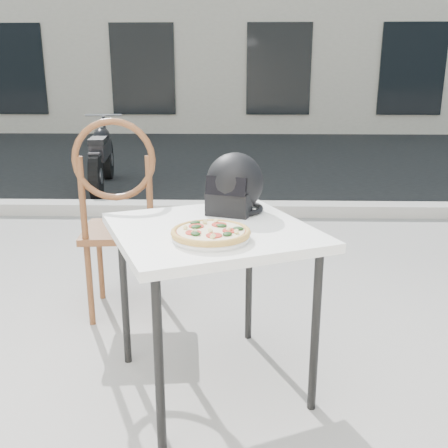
{
  "coord_description": "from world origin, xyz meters",
  "views": [
    {
      "loc": [
        0.69,
        -2.05,
        1.36
      ],
      "look_at": [
        0.63,
        -0.15,
        0.81
      ],
      "focal_mm": 40.0,
      "sensor_mm": 36.0,
      "label": 1
    }
  ],
  "objects_px": {
    "cafe_table_main": "(212,242)",
    "plate": "(211,237)",
    "helmet": "(234,186)",
    "pizza": "(211,232)",
    "cafe_chair_main": "(120,210)",
    "motorcycle": "(102,157)"
  },
  "relations": [
    {
      "from": "helmet",
      "to": "cafe_chair_main",
      "type": "relative_size",
      "value": 0.3
    },
    {
      "from": "helmet",
      "to": "pizza",
      "type": "bearing_deg",
      "value": -82.75
    },
    {
      "from": "plate",
      "to": "cafe_chair_main",
      "type": "xyz_separation_m",
      "value": [
        -0.56,
        0.85,
        -0.12
      ]
    },
    {
      "from": "motorcycle",
      "to": "pizza",
      "type": "bearing_deg",
      "value": -78.18
    },
    {
      "from": "plate",
      "to": "cafe_chair_main",
      "type": "relative_size",
      "value": 0.3
    },
    {
      "from": "cafe_table_main",
      "to": "helmet",
      "type": "relative_size",
      "value": 2.98
    },
    {
      "from": "cafe_table_main",
      "to": "motorcycle",
      "type": "distance_m",
      "value": 4.6
    },
    {
      "from": "plate",
      "to": "motorcycle",
      "type": "height_order",
      "value": "motorcycle"
    },
    {
      "from": "pizza",
      "to": "cafe_chair_main",
      "type": "height_order",
      "value": "cafe_chair_main"
    },
    {
      "from": "helmet",
      "to": "cafe_chair_main",
      "type": "distance_m",
      "value": 0.8
    },
    {
      "from": "plate",
      "to": "helmet",
      "type": "bearing_deg",
      "value": 78.74
    },
    {
      "from": "helmet",
      "to": "motorcycle",
      "type": "xyz_separation_m",
      "value": [
        -1.72,
        4.03,
        -0.48
      ]
    },
    {
      "from": "cafe_table_main",
      "to": "cafe_chair_main",
      "type": "height_order",
      "value": "cafe_chair_main"
    },
    {
      "from": "plate",
      "to": "pizza",
      "type": "distance_m",
      "value": 0.02
    },
    {
      "from": "cafe_chair_main",
      "to": "motorcycle",
      "type": "xyz_separation_m",
      "value": [
        -1.07,
        3.62,
        -0.25
      ]
    },
    {
      "from": "plate",
      "to": "motorcycle",
      "type": "distance_m",
      "value": 4.77
    },
    {
      "from": "cafe_table_main",
      "to": "pizza",
      "type": "relative_size",
      "value": 2.66
    },
    {
      "from": "pizza",
      "to": "cafe_chair_main",
      "type": "distance_m",
      "value": 1.03
    },
    {
      "from": "plate",
      "to": "cafe_chair_main",
      "type": "bearing_deg",
      "value": 123.22
    },
    {
      "from": "cafe_table_main",
      "to": "pizza",
      "type": "xyz_separation_m",
      "value": [
        0.01,
        -0.18,
        0.1
      ]
    },
    {
      "from": "cafe_table_main",
      "to": "plate",
      "type": "bearing_deg",
      "value": -88.11
    },
    {
      "from": "cafe_table_main",
      "to": "cafe_chair_main",
      "type": "bearing_deg",
      "value": 129.26
    }
  ]
}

